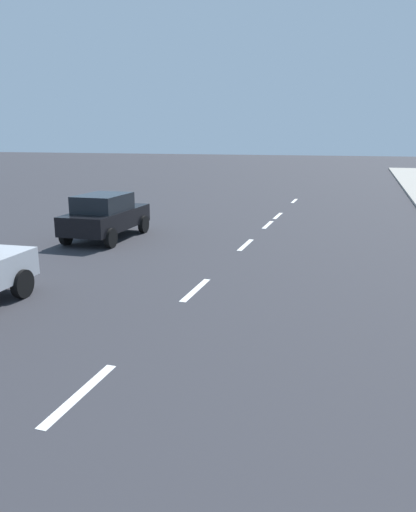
% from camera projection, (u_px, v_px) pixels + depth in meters
% --- Properties ---
extents(ground_plane, '(160.00, 160.00, 0.00)m').
position_uv_depth(ground_plane, '(252.00, 239.00, 16.94)').
color(ground_plane, '#2D2D33').
extents(lane_stripe_2, '(0.16, 1.80, 0.01)m').
position_uv_depth(lane_stripe_2, '(80.00, 394.00, 6.75)').
color(lane_stripe_2, white).
rests_on(lane_stripe_2, ground).
extents(lane_stripe_3, '(0.16, 1.80, 0.01)m').
position_uv_depth(lane_stripe_3, '(196.00, 290.00, 11.34)').
color(lane_stripe_3, white).
rests_on(lane_stripe_3, ground).
extents(lane_stripe_4, '(0.16, 1.80, 0.01)m').
position_uv_depth(lane_stripe_4, '(246.00, 245.00, 16.06)').
color(lane_stripe_4, white).
rests_on(lane_stripe_4, ground).
extents(lane_stripe_5, '(0.16, 1.80, 0.01)m').
position_uv_depth(lane_stripe_5, '(268.00, 225.00, 19.73)').
color(lane_stripe_5, white).
rests_on(lane_stripe_5, ground).
extents(lane_stripe_6, '(0.16, 1.80, 0.01)m').
position_uv_depth(lane_stripe_6, '(278.00, 216.00, 21.95)').
color(lane_stripe_6, white).
rests_on(lane_stripe_6, ground).
extents(lane_stripe_7, '(0.16, 1.80, 0.01)m').
position_uv_depth(lane_stripe_7, '(294.00, 201.00, 27.06)').
color(lane_stripe_7, white).
rests_on(lane_stripe_7, ground).
extents(parked_car_black, '(1.88, 3.90, 1.57)m').
position_uv_depth(parked_car_black, '(106.00, 215.00, 16.84)').
color(parked_car_black, black).
rests_on(parked_car_black, ground).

